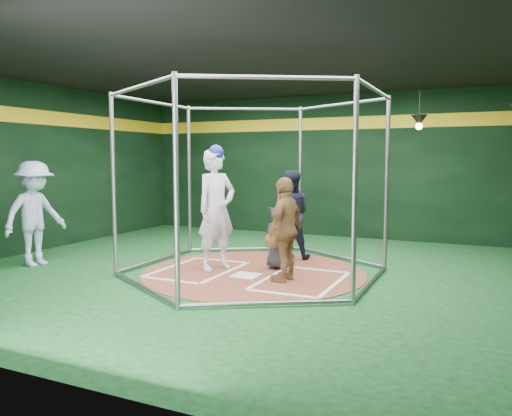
% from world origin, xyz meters
% --- Properties ---
extents(room_shell, '(10.10, 9.10, 3.53)m').
position_xyz_m(room_shell, '(0.00, 0.01, 1.75)').
color(room_shell, '#0D3D17').
rests_on(room_shell, ground).
extents(clay_disc, '(3.80, 3.80, 0.01)m').
position_xyz_m(clay_disc, '(0.00, 0.00, 0.01)').
color(clay_disc, brown).
rests_on(clay_disc, ground).
extents(home_plate, '(0.43, 0.43, 0.01)m').
position_xyz_m(home_plate, '(0.00, -0.30, 0.02)').
color(home_plate, white).
rests_on(home_plate, clay_disc).
extents(batter_box_left, '(1.17, 1.77, 0.01)m').
position_xyz_m(batter_box_left, '(-0.95, -0.25, 0.02)').
color(batter_box_left, white).
rests_on(batter_box_left, clay_disc).
extents(batter_box_right, '(1.17, 1.77, 0.01)m').
position_xyz_m(batter_box_right, '(0.95, -0.25, 0.02)').
color(batter_box_right, white).
rests_on(batter_box_right, clay_disc).
extents(batting_cage, '(4.05, 4.67, 3.00)m').
position_xyz_m(batting_cage, '(-0.00, -0.00, 1.50)').
color(batting_cage, gray).
rests_on(batting_cage, ground).
extents(pendant_lamp_near, '(0.34, 0.34, 0.90)m').
position_xyz_m(pendant_lamp_near, '(2.20, 3.60, 2.74)').
color(pendant_lamp_near, black).
rests_on(pendant_lamp_near, room_shell).
extents(batter_figure, '(0.77, 0.90, 2.16)m').
position_xyz_m(batter_figure, '(-0.69, -0.05, 1.08)').
color(batter_figure, silver).
rests_on(batter_figure, clay_disc).
extents(visitor_leopard, '(0.51, 1.00, 1.64)m').
position_xyz_m(visitor_leopard, '(0.71, -0.32, 0.83)').
color(visitor_leopard, tan).
rests_on(visitor_leopard, clay_disc).
extents(catcher_figure, '(0.55, 0.57, 1.10)m').
position_xyz_m(catcher_figure, '(0.28, 0.40, 0.56)').
color(catcher_figure, black).
rests_on(catcher_figure, clay_disc).
extents(umpire, '(1.00, 0.89, 1.71)m').
position_xyz_m(umpire, '(0.13, 1.36, 0.86)').
color(umpire, black).
rests_on(umpire, clay_disc).
extents(bystander_blue, '(0.82, 1.28, 1.89)m').
position_xyz_m(bystander_blue, '(-3.85, -1.11, 0.95)').
color(bystander_blue, '#A7C1DD').
rests_on(bystander_blue, ground).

